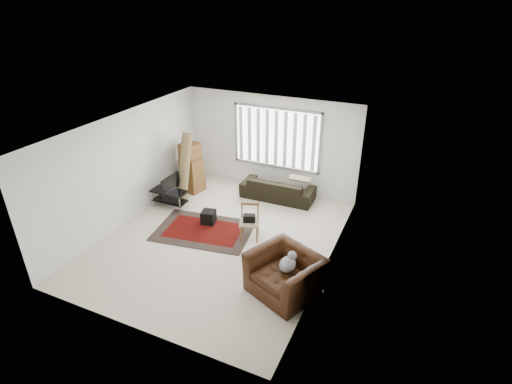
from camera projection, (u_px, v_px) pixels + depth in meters
room at (229, 162)px, 8.88m from camera, size 6.00×6.02×2.71m
persian_rug at (204, 231)px, 9.59m from camera, size 2.47×1.84×0.02m
tv_stand at (170, 195)px, 10.49m from camera, size 0.96×0.43×0.48m
tv at (168, 183)px, 10.33m from camera, size 0.10×0.78×0.45m
subwoofer at (209, 217)px, 9.83m from camera, size 0.38×0.38×0.32m
moving_boxes at (191, 169)px, 11.24m from camera, size 0.66×0.62×1.41m
white_flatpack at (190, 175)px, 11.54m from camera, size 0.63×0.32×0.77m
rolled_rug at (184, 167)px, 10.70m from camera, size 0.31×0.84×1.84m
sofa at (278, 186)px, 10.92m from camera, size 2.03×0.91×0.77m
side_chair at (249, 220)px, 9.15m from camera, size 0.57×0.57×0.82m
armchair at (285, 271)px, 7.47m from camera, size 1.60×1.51×0.94m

